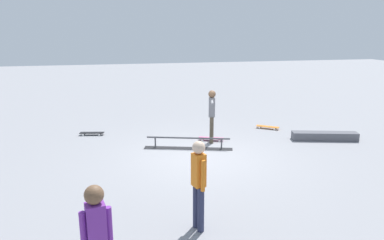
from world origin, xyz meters
name	(u,v)px	position (x,y,z in m)	size (l,w,h in m)	color
ground_plane	(200,156)	(0.00, 0.00, 0.00)	(60.00, 60.00, 0.00)	gray
grind_rail	(188,144)	(0.18, -0.75, 0.15)	(2.59, 1.02, 0.35)	black
skate_ledge	(325,136)	(-4.30, -0.59, 0.13)	(2.06, 0.37, 0.26)	#595960
skater_main	(212,113)	(-0.67, -1.17, 0.97)	(0.43, 1.31, 1.66)	brown
skateboard_main	(211,138)	(-0.72, -1.36, 0.07)	(0.82, 0.49, 0.09)	#E05993
bystander_orange_shirt	(199,181)	(0.98, 3.67, 0.92)	(0.24, 0.37, 1.63)	#2D3351
loose_skateboard_orange	(268,127)	(-3.10, -2.28, 0.07)	(0.76, 0.64, 0.09)	orange
loose_skateboard_black	(92,133)	(3.04, -2.89, 0.07)	(0.82, 0.38, 0.09)	black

